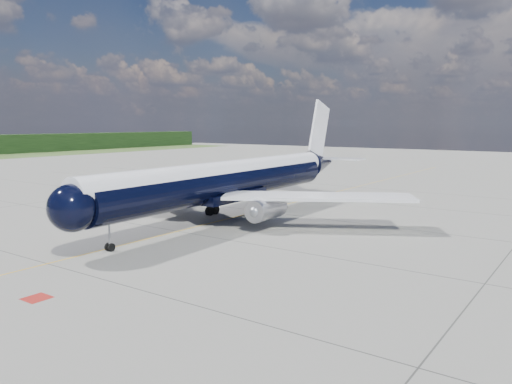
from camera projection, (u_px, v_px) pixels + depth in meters
ground at (280, 206)px, 68.63m from camera, size 320.00×320.00×0.00m
taxiway_centerline at (259, 211)px, 64.59m from camera, size 0.16×160.00×0.01m
red_marking at (37, 298)px, 32.41m from camera, size 1.60×1.60×0.01m
main_airliner at (233, 180)px, 59.27m from camera, size 42.38×51.56×14.90m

